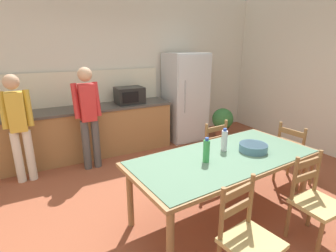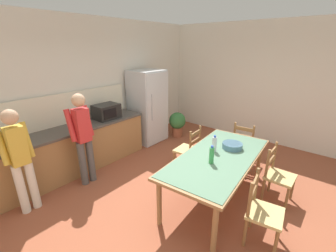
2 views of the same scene
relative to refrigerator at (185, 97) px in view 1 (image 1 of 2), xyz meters
name	(u,v)px [view 1 (image 1 of 2)]	position (x,y,z in m)	size (l,w,h in m)	color
ground_plane	(183,209)	(-1.36, -2.19, -0.89)	(8.32, 8.32, 0.00)	brown
wall_back	(113,71)	(-1.36, 0.47, 0.56)	(6.52, 0.12, 2.90)	silver
kitchen_counter	(74,134)	(-2.25, 0.04, -0.45)	(3.53, 0.66, 0.89)	#9E7042
counter_splashback	(67,89)	(-2.25, 0.35, 0.29)	(3.49, 0.03, 0.60)	#EFE8CB
refrigerator	(185,97)	(0.00, 0.00, 0.00)	(0.77, 0.73, 1.78)	silver
microwave	(130,95)	(-1.21, 0.02, 0.14)	(0.50, 0.39, 0.30)	black
dining_table	(224,162)	(-1.02, -2.49, -0.20)	(2.23, 1.17, 0.76)	olive
bottle_near_centre	(206,151)	(-1.29, -2.52, -0.01)	(0.07, 0.07, 0.27)	green
bottle_off_centre	(224,140)	(-0.92, -2.36, -0.01)	(0.07, 0.07, 0.27)	silver
serving_bowl	(253,147)	(-0.64, -2.54, -0.08)	(0.32, 0.32, 0.09)	slate
chair_side_near_right	(315,202)	(-0.47, -3.24, -0.45)	(0.42, 0.40, 0.91)	olive
chair_head_end	(294,155)	(0.34, -2.38, -0.45)	(0.44, 0.45, 0.91)	olive
chair_side_far_right	(209,150)	(-0.60, -1.66, -0.45)	(0.45, 0.43, 0.91)	olive
chair_side_near_left	(248,239)	(-1.44, -3.32, -0.45)	(0.47, 0.46, 0.91)	olive
person_at_sink	(18,124)	(-3.03, -0.48, -0.01)	(0.39, 0.27, 1.57)	silver
person_at_counter	(88,114)	(-2.07, -0.50, 0.02)	(0.41, 0.28, 1.62)	#4C4C4C
potted_plant	(222,122)	(0.67, -0.43, -0.51)	(0.44, 0.44, 0.67)	brown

